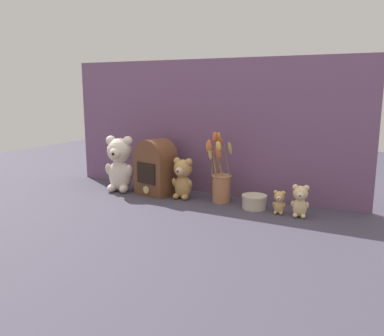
{
  "coord_description": "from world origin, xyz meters",
  "views": [
    {
      "loc": [
        0.87,
        -1.62,
        0.52
      ],
      "look_at": [
        0.0,
        0.02,
        0.15
      ],
      "focal_mm": 38.0,
      "sensor_mm": 36.0,
      "label": 1
    }
  ],
  "objects_px": {
    "teddy_bear_medium": "(183,177)",
    "flower_vase": "(220,179)",
    "teddy_bear_small": "(300,200)",
    "vintage_radio": "(155,167)",
    "teddy_bear_large": "(120,163)",
    "teddy_bear_tiny": "(279,202)",
    "decorative_tin_tall": "(254,202)"
  },
  "relations": [
    {
      "from": "teddy_bear_medium",
      "to": "flower_vase",
      "type": "xyz_separation_m",
      "value": [
        0.18,
        0.03,
        0.0
      ]
    },
    {
      "from": "teddy_bear_small",
      "to": "vintage_radio",
      "type": "height_order",
      "value": "vintage_radio"
    },
    {
      "from": "teddy_bear_large",
      "to": "teddy_bear_medium",
      "type": "relative_size",
      "value": 1.45
    },
    {
      "from": "vintage_radio",
      "to": "teddy_bear_medium",
      "type": "bearing_deg",
      "value": -4.42
    },
    {
      "from": "flower_vase",
      "to": "teddy_bear_medium",
      "type": "bearing_deg",
      "value": -171.45
    },
    {
      "from": "flower_vase",
      "to": "vintage_radio",
      "type": "relative_size",
      "value": 1.18
    },
    {
      "from": "teddy_bear_medium",
      "to": "teddy_bear_tiny",
      "type": "distance_m",
      "value": 0.47
    },
    {
      "from": "teddy_bear_large",
      "to": "teddy_bear_tiny",
      "type": "bearing_deg",
      "value": 0.17
    },
    {
      "from": "vintage_radio",
      "to": "flower_vase",
      "type": "bearing_deg",
      "value": 2.53
    },
    {
      "from": "teddy_bear_small",
      "to": "vintage_radio",
      "type": "relative_size",
      "value": 0.49
    },
    {
      "from": "teddy_bear_medium",
      "to": "vintage_radio",
      "type": "distance_m",
      "value": 0.16
    },
    {
      "from": "teddy_bear_medium",
      "to": "decorative_tin_tall",
      "type": "bearing_deg",
      "value": -0.11
    },
    {
      "from": "teddy_bear_medium",
      "to": "vintage_radio",
      "type": "xyz_separation_m",
      "value": [
        -0.16,
        0.01,
        0.04
      ]
    },
    {
      "from": "flower_vase",
      "to": "teddy_bear_large",
      "type": "bearing_deg",
      "value": -174.36
    },
    {
      "from": "flower_vase",
      "to": "vintage_radio",
      "type": "xyz_separation_m",
      "value": [
        -0.34,
        -0.02,
        0.03
      ]
    },
    {
      "from": "teddy_bear_large",
      "to": "decorative_tin_tall",
      "type": "relative_size",
      "value": 2.58
    },
    {
      "from": "teddy_bear_small",
      "to": "decorative_tin_tall",
      "type": "bearing_deg",
      "value": 173.16
    },
    {
      "from": "teddy_bear_large",
      "to": "teddy_bear_tiny",
      "type": "relative_size",
      "value": 2.83
    },
    {
      "from": "teddy_bear_medium",
      "to": "decorative_tin_tall",
      "type": "relative_size",
      "value": 1.79
    },
    {
      "from": "teddy_bear_large",
      "to": "vintage_radio",
      "type": "height_order",
      "value": "teddy_bear_large"
    },
    {
      "from": "teddy_bear_tiny",
      "to": "flower_vase",
      "type": "height_order",
      "value": "flower_vase"
    },
    {
      "from": "teddy_bear_large",
      "to": "flower_vase",
      "type": "height_order",
      "value": "flower_vase"
    },
    {
      "from": "teddy_bear_large",
      "to": "teddy_bear_small",
      "type": "xyz_separation_m",
      "value": [
        0.91,
        0.0,
        -0.08
      ]
    },
    {
      "from": "teddy_bear_small",
      "to": "teddy_bear_tiny",
      "type": "bearing_deg",
      "value": 178.51
    },
    {
      "from": "teddy_bear_large",
      "to": "teddy_bear_small",
      "type": "height_order",
      "value": "teddy_bear_large"
    },
    {
      "from": "teddy_bear_medium",
      "to": "vintage_radio",
      "type": "bearing_deg",
      "value": 175.58
    },
    {
      "from": "flower_vase",
      "to": "teddy_bear_small",
      "type": "bearing_deg",
      "value": -7.9
    },
    {
      "from": "teddy_bear_small",
      "to": "vintage_radio",
      "type": "distance_m",
      "value": 0.72
    },
    {
      "from": "teddy_bear_medium",
      "to": "teddy_bear_small",
      "type": "xyz_separation_m",
      "value": [
        0.56,
        -0.02,
        -0.03
      ]
    },
    {
      "from": "teddy_bear_medium",
      "to": "teddy_bear_small",
      "type": "bearing_deg",
      "value": -2.55
    },
    {
      "from": "teddy_bear_large",
      "to": "vintage_radio",
      "type": "distance_m",
      "value": 0.19
    },
    {
      "from": "teddy_bear_tiny",
      "to": "vintage_radio",
      "type": "relative_size",
      "value": 0.36
    }
  ]
}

